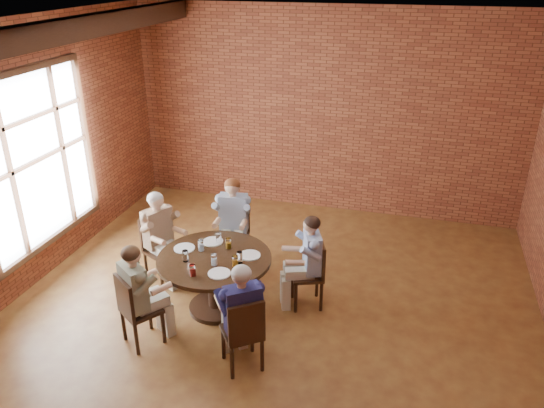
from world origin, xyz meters
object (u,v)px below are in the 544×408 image
(dining_table, at_px, (215,273))
(diner_c, at_px, (161,238))
(diner_b, at_px, (233,223))
(diner_a, at_px, (307,262))
(smartphone, at_px, (245,272))
(chair_a, at_px, (313,271))
(chair_c, at_px, (158,245))
(chair_b, at_px, (234,230))
(chair_d, at_px, (135,308))
(chair_e, at_px, (244,332))
(diner_e, at_px, (241,317))
(diner_d, at_px, (140,295))

(dining_table, height_order, diner_c, diner_c)
(diner_b, bearing_deg, diner_a, -37.49)
(dining_table, distance_m, diner_b, 1.11)
(smartphone, bearing_deg, diner_a, 30.67)
(chair_a, bearing_deg, chair_c, -112.65)
(dining_table, bearing_deg, chair_b, 98.08)
(diner_b, bearing_deg, chair_a, -35.29)
(chair_d, distance_m, chair_e, 1.30)
(chair_b, bearing_deg, diner_e, -76.54)
(chair_a, xyz_separation_m, chair_b, (-1.29, 0.74, 0.02))
(chair_e, relative_size, smartphone, 6.01)
(chair_c, bearing_deg, dining_table, -90.00)
(chair_d, bearing_deg, dining_table, -90.00)
(dining_table, bearing_deg, smartphone, -26.40)
(diner_e, bearing_deg, smartphone, -111.07)
(smartphone, bearing_deg, diner_d, -167.22)
(chair_d, distance_m, diner_d, 0.16)
(chair_c, relative_size, chair_e, 1.01)
(chair_a, distance_m, diner_d, 2.11)
(diner_c, xyz_separation_m, diner_d, (0.37, -1.27, -0.01))
(diner_a, distance_m, diner_d, 2.04)
(diner_b, relative_size, chair_d, 1.45)
(chair_a, bearing_deg, diner_e, -41.62)
(chair_d, bearing_deg, chair_c, -38.40)
(diner_d, bearing_deg, diner_e, -147.64)
(dining_table, relative_size, diner_d, 1.10)
(diner_a, height_order, chair_d, diner_a)
(chair_a, bearing_deg, diner_c, -111.76)
(diner_b, bearing_deg, chair_d, -111.20)
(chair_c, relative_size, diner_c, 0.71)
(dining_table, xyz_separation_m, smartphone, (0.47, -0.23, 0.23))
(diner_b, distance_m, diner_c, 1.01)
(diner_b, distance_m, smartphone, 1.47)
(chair_a, distance_m, chair_b, 1.49)
(chair_d, xyz_separation_m, diner_e, (1.25, 0.00, 0.14))
(diner_c, relative_size, chair_e, 1.42)
(chair_b, height_order, chair_c, chair_b)
(diner_a, distance_m, chair_c, 2.08)
(diner_d, xyz_separation_m, diner_e, (1.21, -0.06, 0.00))
(chair_d, bearing_deg, diner_c, -40.78)
(diner_d, bearing_deg, chair_c, -35.96)
(dining_table, distance_m, chair_b, 1.19)
(chair_a, distance_m, chair_c, 2.14)
(chair_b, relative_size, chair_e, 1.02)
(diner_b, xyz_separation_m, chair_c, (-0.86, -0.60, -0.16))
(diner_a, distance_m, smartphone, 0.89)
(chair_c, xyz_separation_m, diner_c, (0.07, -0.03, 0.14))
(chair_a, distance_m, diner_b, 1.45)
(diner_c, bearing_deg, dining_table, -90.00)
(diner_b, bearing_deg, chair_b, 90.00)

